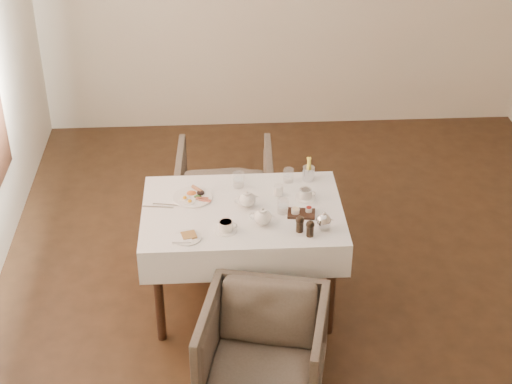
{
  "coord_description": "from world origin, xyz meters",
  "views": [
    {
      "loc": [
        -0.67,
        -4.37,
        3.48
      ],
      "look_at": [
        -0.42,
        -0.1,
        0.82
      ],
      "focal_mm": 55.0,
      "sensor_mm": 36.0,
      "label": 1
    }
  ],
  "objects": [
    {
      "name": "armchair_near",
      "position": [
        -0.43,
        -1.04,
        0.32
      ],
      "size": [
        0.83,
        0.85,
        0.64
      ],
      "primitive_type": "imported",
      "rotation": [
        0.0,
        0.0,
        -0.23
      ],
      "color": "#493F35",
      "rests_on": "ground"
    },
    {
      "name": "pepper_mill_right",
      "position": [
        -0.12,
        -0.51,
        0.81
      ],
      "size": [
        0.05,
        0.05,
        0.11
      ],
      "primitive_type": null,
      "rotation": [
        0.0,
        0.0,
        0.0
      ],
      "color": "black",
      "rests_on": "table"
    },
    {
      "name": "pepper_mill_left",
      "position": [
        -0.17,
        -0.46,
        0.81
      ],
      "size": [
        0.06,
        0.06,
        0.11
      ],
      "primitive_type": null,
      "rotation": [
        0.0,
        0.0,
        -0.21
      ],
      "color": "black",
      "rests_on": "table"
    },
    {
      "name": "glass_left",
      "position": [
        -0.53,
        0.09,
        0.81
      ],
      "size": [
        0.09,
        0.09,
        0.1
      ],
      "primitive_type": "cylinder",
      "rotation": [
        0.0,
        0.0,
        0.31
      ],
      "color": "silver",
      "rests_on": "table"
    },
    {
      "name": "teacup_far",
      "position": [
        -0.1,
        -0.09,
        0.79
      ],
      "size": [
        0.13,
        0.13,
        0.07
      ],
      "rotation": [
        0.0,
        0.0,
        -0.26
      ],
      "color": "white",
      "rests_on": "table"
    },
    {
      "name": "creamer",
      "position": [
        -0.27,
        -0.04,
        0.79
      ],
      "size": [
        0.08,
        0.08,
        0.07
      ],
      "primitive_type": "cylinder",
      "rotation": [
        0.0,
        0.0,
        -0.39
      ],
      "color": "white",
      "rests_on": "table"
    },
    {
      "name": "cutlery_fork",
      "position": [
        -1.0,
        -0.12,
        0.76
      ],
      "size": [
        0.18,
        0.05,
        0.0
      ],
      "primitive_type": "cube",
      "rotation": [
        0.0,
        0.0,
        1.38
      ],
      "color": "silver",
      "rests_on": "table"
    },
    {
      "name": "teacup_near",
      "position": [
        -0.62,
        -0.43,
        0.79
      ],
      "size": [
        0.14,
        0.14,
        0.07
      ],
      "rotation": [
        0.0,
        0.0,
        -0.15
      ],
      "color": "white",
      "rests_on": "table"
    },
    {
      "name": "teapot_front",
      "position": [
        -0.39,
        -0.37,
        0.82
      ],
      "size": [
        0.17,
        0.14,
        0.12
      ],
      "primitive_type": null,
      "rotation": [
        0.0,
        0.0,
        -0.15
      ],
      "color": "white",
      "rests_on": "table"
    },
    {
      "name": "glass_right",
      "position": [
        -0.19,
        0.13,
        0.8
      ],
      "size": [
        0.08,
        0.08,
        0.09
      ],
      "primitive_type": "cylinder",
      "rotation": [
        0.0,
        0.0,
        0.26
      ],
      "color": "silver",
      "rests_on": "table"
    },
    {
      "name": "armchair_far",
      "position": [
        -0.61,
        0.72,
        0.33
      ],
      "size": [
        0.74,
        0.76,
        0.67
      ],
      "primitive_type": "imported",
      "rotation": [
        0.0,
        0.0,
        3.11
      ],
      "color": "#493F35",
      "rests_on": "ground"
    },
    {
      "name": "silver_pot",
      "position": [
        -0.03,
        -0.44,
        0.82
      ],
      "size": [
        0.13,
        0.11,
        0.12
      ],
      "primitive_type": null,
      "rotation": [
        0.0,
        0.0,
        0.17
      ],
      "color": "white",
      "rests_on": "table"
    },
    {
      "name": "breakfast_plate",
      "position": [
        -0.83,
        -0.04,
        0.76
      ],
      "size": [
        0.26,
        0.26,
        0.03
      ],
      "rotation": [
        0.0,
        0.0,
        0.26
      ],
      "color": "white",
      "rests_on": "table"
    },
    {
      "name": "cutlery_knife",
      "position": [
        -1.05,
        -0.14,
        0.76
      ],
      "size": [
        0.2,
        0.04,
        0.0
      ],
      "primitive_type": "cube",
      "rotation": [
        0.0,
        0.0,
        1.43
      ],
      "color": "silver",
      "rests_on": "table"
    },
    {
      "name": "table",
      "position": [
        -0.51,
        -0.19,
        0.64
      ],
      "size": [
        1.28,
        0.88,
        0.75
      ],
      "color": "black",
      "rests_on": "ground"
    },
    {
      "name": "glass_mid",
      "position": [
        -0.26,
        -0.25,
        0.8
      ],
      "size": [
        0.08,
        0.08,
        0.1
      ],
      "primitive_type": "cylinder",
      "rotation": [
        0.0,
        0.0,
        -0.21
      ],
      "color": "silver",
      "rests_on": "table"
    },
    {
      "name": "teapot_centre",
      "position": [
        -0.48,
        -0.16,
        0.82
      ],
      "size": [
        0.17,
        0.14,
        0.12
      ],
      "primitive_type": null,
      "rotation": [
        0.0,
        0.0,
        0.18
      ],
      "color": "white",
      "rests_on": "table"
    },
    {
      "name": "side_plate",
      "position": [
        -0.86,
        -0.5,
        0.76
      ],
      "size": [
        0.18,
        0.17,
        0.02
      ],
      "rotation": [
        0.0,
        0.0,
        0.04
      ],
      "color": "white",
      "rests_on": "table"
    },
    {
      "name": "fries_cup",
      "position": [
        -0.05,
        0.15,
        0.83
      ],
      "size": [
        0.08,
        0.08,
        0.17
      ],
      "rotation": [
        0.0,
        0.0,
        -0.01
      ],
      "color": "silver",
      "rests_on": "table"
    },
    {
      "name": "condiment_board",
      "position": [
        -0.15,
        -0.28,
        0.77
      ],
      "size": [
        0.19,
        0.14,
        0.04
      ],
      "rotation": [
        0.0,
        0.0,
        -0.14
      ],
      "color": "black",
      "rests_on": "table"
    }
  ]
}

